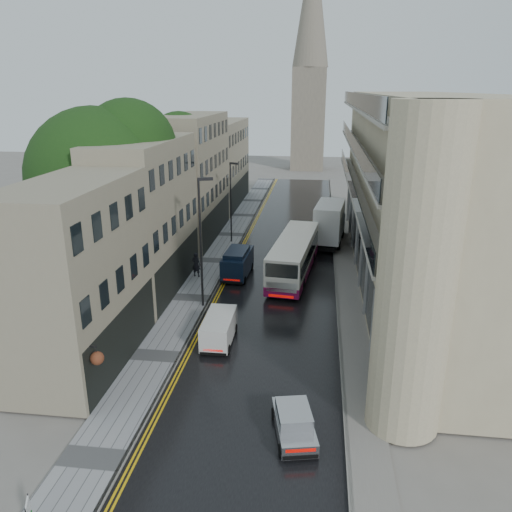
% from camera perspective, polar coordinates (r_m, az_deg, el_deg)
% --- Properties ---
extents(road, '(9.00, 85.00, 0.02)m').
position_cam_1_polar(road, '(43.22, 2.98, -0.95)').
color(road, black).
rests_on(road, ground).
extents(left_sidewalk, '(2.70, 85.00, 0.12)m').
position_cam_1_polar(left_sidewalk, '(43.98, -4.64, -0.56)').
color(left_sidewalk, gray).
rests_on(left_sidewalk, ground).
extents(right_sidewalk, '(1.80, 85.00, 0.12)m').
position_cam_1_polar(right_sidewalk, '(43.18, 10.14, -1.18)').
color(right_sidewalk, slate).
rests_on(right_sidewalk, ground).
extents(old_shop_row, '(4.50, 56.00, 12.00)m').
position_cam_1_polar(old_shop_row, '(45.65, -8.66, 7.72)').
color(old_shop_row, gray).
rests_on(old_shop_row, ground).
extents(modern_block, '(8.00, 40.00, 14.00)m').
position_cam_1_polar(modern_block, '(40.51, 17.78, 7.11)').
color(modern_block, '#BFB28E').
rests_on(modern_block, ground).
extents(church_spire, '(6.40, 6.40, 40.00)m').
position_cam_1_polar(church_spire, '(95.31, 6.24, 21.86)').
color(church_spire, gray).
rests_on(church_spire, ground).
extents(tree_near, '(10.56, 10.56, 13.89)m').
position_cam_1_polar(tree_near, '(37.30, -17.42, 6.13)').
color(tree_near, black).
rests_on(tree_near, ground).
extents(tree_far, '(9.24, 9.24, 12.46)m').
position_cam_1_polar(tree_far, '(49.23, -10.85, 8.66)').
color(tree_far, black).
rests_on(tree_far, ground).
extents(cream_bus, '(3.74, 11.54, 3.09)m').
position_cam_1_polar(cream_bus, '(37.61, 1.82, -1.45)').
color(cream_bus, white).
rests_on(cream_bus, road).
extents(white_lorry, '(3.33, 8.21, 4.19)m').
position_cam_1_polar(white_lorry, '(47.09, 6.88, 3.28)').
color(white_lorry, silver).
rests_on(white_lorry, road).
extents(silver_hatchback, '(2.24, 3.77, 1.32)m').
position_cam_1_polar(silver_hatchback, '(21.90, 2.94, -20.45)').
color(silver_hatchback, '#9C9CA0').
rests_on(silver_hatchback, road).
extents(white_van, '(1.67, 3.81, 1.71)m').
position_cam_1_polar(white_van, '(29.05, -6.22, -9.40)').
color(white_van, silver).
rests_on(white_van, road).
extents(navy_van, '(2.05, 4.68, 2.35)m').
position_cam_1_polar(navy_van, '(38.91, -3.83, -1.37)').
color(navy_van, black).
rests_on(navy_van, road).
extents(pedestrian, '(0.82, 0.63, 2.00)m').
position_cam_1_polar(pedestrian, '(40.06, -6.85, -0.98)').
color(pedestrian, black).
rests_on(pedestrian, left_sidewalk).
extents(lamp_post_near, '(1.02, 0.54, 8.88)m').
position_cam_1_polar(lamp_post_near, '(33.54, -6.34, 1.32)').
color(lamp_post_near, black).
rests_on(lamp_post_near, left_sidewalk).
extents(lamp_post_far, '(0.89, 0.42, 7.72)m').
position_cam_1_polar(lamp_post_far, '(48.34, -2.90, 6.07)').
color(lamp_post_far, black).
rests_on(lamp_post_far, left_sidewalk).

